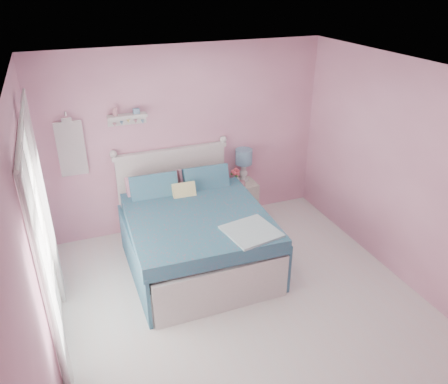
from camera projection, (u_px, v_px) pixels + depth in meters
floor at (250, 314)px, 4.86m from camera, size 4.50×4.50×0.00m
room_shell at (255, 187)px, 4.15m from camera, size 4.50×4.50×4.50m
bed at (194, 234)px, 5.59m from camera, size 1.71×2.12×1.21m
nightstand at (242, 200)px, 6.66m from camera, size 0.41×0.40×0.59m
table_lamp at (244, 159)px, 6.46m from camera, size 0.25×0.25×0.50m
vase at (236, 179)px, 6.47m from camera, size 0.18×0.18×0.15m
teacup at (242, 184)px, 6.41m from camera, size 0.12×0.12×0.08m
roses at (236, 172)px, 6.42m from camera, size 0.14×0.11×0.12m
wall_shelf at (127, 117)px, 5.64m from camera, size 0.50×0.15×0.25m
hanging_dress at (71, 149)px, 5.54m from camera, size 0.34×0.03×0.72m
french_door at (44, 252)px, 4.07m from camera, size 0.04×1.32×2.16m
curtain_near at (50, 290)px, 3.42m from camera, size 0.04×0.40×2.32m
curtain_far at (45, 205)px, 4.66m from camera, size 0.04×0.40×2.32m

